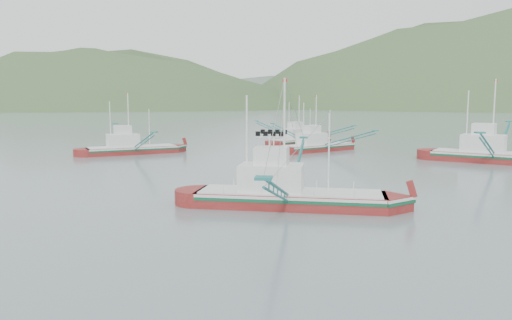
# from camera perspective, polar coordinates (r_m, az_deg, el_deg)

# --- Properties ---
(ground) EXTENTS (1200.00, 1200.00, 0.00)m
(ground) POSITION_cam_1_polar(r_m,az_deg,el_deg) (36.06, -1.04, -6.23)
(ground) COLOR slate
(ground) RESTS_ON ground
(main_boat) EXTENTS (14.65, 26.15, 10.59)m
(main_boat) POSITION_cam_1_polar(r_m,az_deg,el_deg) (38.27, 3.56, -3.15)
(main_boat) COLOR maroon
(main_boat) RESTS_ON ground
(bg_boat_far) EXTENTS (18.87, 19.84, 9.43)m
(bg_boat_far) POSITION_cam_1_polar(r_m,az_deg,el_deg) (78.84, 7.03, 2.48)
(bg_boat_far) COLOR maroon
(bg_boat_far) RESTS_ON ground
(bg_boat_left) EXTENTS (17.08, 21.81, 9.76)m
(bg_boat_left) POSITION_cam_1_polar(r_m,az_deg,el_deg) (76.72, -14.05, 2.22)
(bg_boat_left) COLOR maroon
(bg_boat_left) RESTS_ON ground
(bg_boat_right) EXTENTS (16.89, 26.90, 11.57)m
(bg_boat_right) POSITION_cam_1_polar(r_m,az_deg,el_deg) (71.26, 25.70, 1.63)
(bg_boat_right) COLOR maroon
(bg_boat_right) RESTS_ON ground
(bg_boat_extra) EXTENTS (19.92, 18.73, 9.43)m
(bg_boat_extra) POSITION_cam_1_polar(r_m,az_deg,el_deg) (89.59, 5.07, 3.06)
(bg_boat_extra) COLOR maroon
(bg_boat_extra) RESTS_ON ground
(headland_left) EXTENTS (448.00, 308.00, 210.00)m
(headland_left) POSITION_cam_1_polar(r_m,az_deg,el_deg) (435.85, -18.90, 5.64)
(headland_left) COLOR #3D5A2E
(headland_left) RESTS_ON ground
(ridge_distant) EXTENTS (960.00, 400.00, 240.00)m
(ridge_distant) POSITION_cam_1_polar(r_m,az_deg,el_deg) (595.41, 8.74, 6.23)
(ridge_distant) COLOR slate
(ridge_distant) RESTS_ON ground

